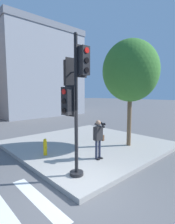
% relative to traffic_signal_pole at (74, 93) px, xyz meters
% --- Properties ---
extents(ground_plane, '(160.00, 160.00, 0.00)m').
position_rel_traffic_signal_pole_xyz_m(ground_plane, '(-0.27, -0.66, -3.11)').
color(ground_plane, '#5B5B5E').
extents(sidewalk_corner, '(8.00, 8.00, 0.18)m').
position_rel_traffic_signal_pole_xyz_m(sidewalk_corner, '(3.23, 2.84, -3.02)').
color(sidewalk_corner, '#9E9B96').
rests_on(sidewalk_corner, ground_plane).
extents(traffic_signal_pole, '(0.83, 1.16, 4.91)m').
position_rel_traffic_signal_pole_xyz_m(traffic_signal_pole, '(0.00, 0.00, 0.00)').
color(traffic_signal_pole, black).
rests_on(traffic_signal_pole, sidewalk_corner).
extents(person_photographer, '(0.58, 0.54, 1.74)m').
position_rel_traffic_signal_pole_xyz_m(person_photographer, '(1.81, 0.58, -1.88)').
color(person_photographer, black).
rests_on(person_photographer, sidewalk_corner).
extents(street_tree, '(3.01, 3.01, 5.77)m').
position_rel_traffic_signal_pole_xyz_m(street_tree, '(4.53, 0.82, 1.17)').
color(street_tree, brown).
rests_on(street_tree, sidewalk_corner).
extents(fire_hydrant, '(0.17, 0.23, 0.79)m').
position_rel_traffic_signal_pole_xyz_m(fire_hydrant, '(0.29, 2.59, -2.54)').
color(fire_hydrant, yellow).
rests_on(fire_hydrant, sidewalk_corner).
extents(building_right, '(11.31, 10.35, 12.10)m').
position_rel_traffic_signal_pole_xyz_m(building_right, '(8.41, 20.12, 2.96)').
color(building_right, gray).
rests_on(building_right, ground_plane).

